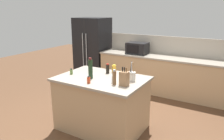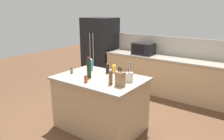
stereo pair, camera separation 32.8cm
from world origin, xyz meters
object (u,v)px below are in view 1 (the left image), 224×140
object	(u,v)px
pepper_grinder	(114,77)
wine_bottle	(90,69)
utensil_crock	(132,76)
salt_shaker	(113,79)
soy_sauce_bottle	(108,69)
spice_jar_oregano	(71,72)
knife_block	(124,79)
spice_jar_paprika	(89,80)
honey_jar	(114,69)
dish_soap_bottle	(90,66)
microwave	(137,48)
refrigerator	(93,49)

from	to	relation	value
pepper_grinder	wine_bottle	xyz separation A→B (m)	(-0.49, 0.06, 0.05)
utensil_crock	salt_shaker	bearing A→B (deg)	-132.71
soy_sauce_bottle	spice_jar_oregano	size ratio (longest dim) A/B	1.70
knife_block	spice_jar_paprika	bearing A→B (deg)	-156.91
knife_block	honey_jar	bearing A→B (deg)	136.65
soy_sauce_bottle	dish_soap_bottle	distance (m)	0.36
spice_jar_oregano	pepper_grinder	bearing A→B (deg)	-4.92
microwave	salt_shaker	distance (m)	2.42
soy_sauce_bottle	spice_jar_paprika	bearing A→B (deg)	-86.70
soy_sauce_bottle	spice_jar_paprika	size ratio (longest dim) A/B	1.56
honey_jar	spice_jar_oregano	bearing A→B (deg)	-141.27
utensil_crock	wine_bottle	xyz separation A→B (m)	(-0.65, -0.23, 0.08)
utensil_crock	honey_jar	distance (m)	0.56
salt_shaker	microwave	bearing A→B (deg)	105.39
utensil_crock	pepper_grinder	bearing A→B (deg)	-119.17
microwave	wine_bottle	world-z (taller)	wine_bottle
refrigerator	spice_jar_oregano	distance (m)	2.66
pepper_grinder	spice_jar_paprika	xyz separation A→B (m)	(-0.37, -0.16, -0.06)
salt_shaker	spice_jar_paprika	xyz separation A→B (m)	(-0.32, -0.21, -0.00)
salt_shaker	honey_jar	world-z (taller)	honey_jar
spice_jar_oregano	knife_block	bearing A→B (deg)	-2.85
dish_soap_bottle	utensil_crock	bearing A→B (deg)	-8.67
wine_bottle	spice_jar_oregano	bearing A→B (deg)	177.47
soy_sauce_bottle	pepper_grinder	size ratio (longest dim) A/B	0.75
salt_shaker	spice_jar_oregano	xyz separation A→B (m)	(-0.88, 0.02, -0.01)
refrigerator	dish_soap_bottle	distance (m)	2.45
salt_shaker	honey_jar	size ratio (longest dim) A/B	0.83
soy_sauce_bottle	spice_jar_paprika	world-z (taller)	soy_sauce_bottle
salt_shaker	pepper_grinder	xyz separation A→B (m)	(0.05, -0.06, 0.06)
knife_block	spice_jar_oregano	world-z (taller)	knife_block
refrigerator	spice_jar_paprika	world-z (taller)	refrigerator
honey_jar	spice_jar_paprika	size ratio (longest dim) A/B	1.29
utensil_crock	spice_jar_oregano	distance (m)	1.11
refrigerator	spice_jar_oregano	bearing A→B (deg)	-62.52
spice_jar_paprika	dish_soap_bottle	bearing A→B (deg)	123.73
soy_sauce_bottle	pepper_grinder	distance (m)	0.62
utensil_crock	spice_jar_paprika	size ratio (longest dim) A/B	2.82
utensil_crock	dish_soap_bottle	bearing A→B (deg)	171.33
utensil_crock	soy_sauce_bottle	xyz separation A→B (m)	(-0.57, 0.18, 0.00)
pepper_grinder	honey_jar	xyz separation A→B (m)	(-0.33, 0.56, -0.04)
utensil_crock	salt_shaker	distance (m)	0.32
salt_shaker	spice_jar_paprika	size ratio (longest dim) A/B	1.07
knife_block	utensil_crock	distance (m)	0.26
wine_bottle	spice_jar_paprika	xyz separation A→B (m)	(0.12, -0.22, -0.11)
spice_jar_paprika	pepper_grinder	bearing A→B (deg)	22.58
refrigerator	knife_block	distance (m)	3.34
refrigerator	soy_sauce_bottle	world-z (taller)	refrigerator
salt_shaker	pepper_grinder	world-z (taller)	pepper_grinder
pepper_grinder	honey_jar	world-z (taller)	pepper_grinder
dish_soap_bottle	wine_bottle	size ratio (longest dim) A/B	0.63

